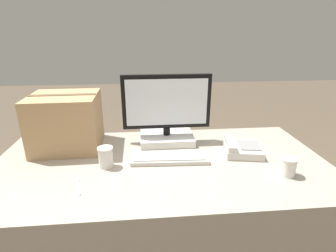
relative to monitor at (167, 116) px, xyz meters
name	(u,v)px	position (x,y,z in m)	size (l,w,h in m)	color
office_desk	(161,218)	(-0.06, -0.27, -0.54)	(1.80, 0.90, 0.75)	#A89E8E
monitor	(167,116)	(0.00, 0.00, 0.00)	(0.54, 0.25, 0.42)	white
keyboard	(170,158)	(-0.01, -0.26, -0.15)	(0.42, 0.16, 0.03)	beige
desk_phone	(241,148)	(0.41, -0.21, -0.14)	(0.23, 0.25, 0.07)	beige
paper_cup_left	(106,157)	(-0.34, -0.30, -0.11)	(0.08, 0.08, 0.11)	white
paper_cup_right	(288,167)	(0.55, -0.47, -0.12)	(0.08, 0.08, 0.09)	white
spoon	(79,183)	(-0.45, -0.45, -0.16)	(0.06, 0.15, 0.00)	silver
cardboard_box	(66,122)	(-0.60, -0.03, -0.01)	(0.38, 0.35, 0.32)	tan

